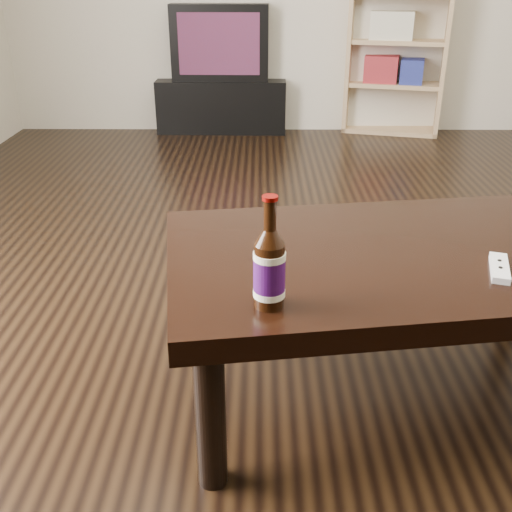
{
  "coord_description": "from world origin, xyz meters",
  "views": [
    {
      "loc": [
        -0.54,
        -1.89,
        1.18
      ],
      "look_at": [
        -0.55,
        -0.69,
        0.61
      ],
      "focal_mm": 42.0,
      "sensor_mm": 36.0,
      "label": 1
    }
  ],
  "objects_px": {
    "tv_stand": "(223,103)",
    "beer_bottle": "(269,269)",
    "coffee_table": "(400,270)",
    "remote": "(500,268)",
    "bookshelf": "(397,37)",
    "tv": "(221,41)"
  },
  "relations": [
    {
      "from": "bookshelf",
      "to": "remote",
      "type": "relative_size",
      "value": 8.54
    },
    {
      "from": "tv_stand",
      "to": "tv",
      "type": "bearing_deg",
      "value": -90.0
    },
    {
      "from": "remote",
      "to": "bookshelf",
      "type": "bearing_deg",
      "value": 99.39
    },
    {
      "from": "bookshelf",
      "to": "coffee_table",
      "type": "relative_size",
      "value": 1.0
    },
    {
      "from": "tv",
      "to": "tv_stand",
      "type": "bearing_deg",
      "value": 90.0
    },
    {
      "from": "coffee_table",
      "to": "beer_bottle",
      "type": "relative_size",
      "value": 5.18
    },
    {
      "from": "tv_stand",
      "to": "tv",
      "type": "distance_m",
      "value": 0.48
    },
    {
      "from": "coffee_table",
      "to": "beer_bottle",
      "type": "distance_m",
      "value": 0.51
    },
    {
      "from": "tv",
      "to": "bookshelf",
      "type": "xyz_separation_m",
      "value": [
        1.36,
        -0.06,
        0.04
      ]
    },
    {
      "from": "coffee_table",
      "to": "remote",
      "type": "xyz_separation_m",
      "value": [
        0.22,
        -0.13,
        0.07
      ]
    },
    {
      "from": "remote",
      "to": "coffee_table",
      "type": "bearing_deg",
      "value": 166.14
    },
    {
      "from": "coffee_table",
      "to": "remote",
      "type": "distance_m",
      "value": 0.27
    },
    {
      "from": "remote",
      "to": "tv",
      "type": "bearing_deg",
      "value": 121.0
    },
    {
      "from": "coffee_table",
      "to": "bookshelf",
      "type": "bearing_deg",
      "value": 78.97
    },
    {
      "from": "beer_bottle",
      "to": "remote",
      "type": "bearing_deg",
      "value": 16.79
    },
    {
      "from": "tv",
      "to": "bookshelf",
      "type": "bearing_deg",
      "value": -1.66
    },
    {
      "from": "tv_stand",
      "to": "coffee_table",
      "type": "relative_size",
      "value": 0.73
    },
    {
      "from": "bookshelf",
      "to": "beer_bottle",
      "type": "distance_m",
      "value": 3.82
    },
    {
      "from": "tv",
      "to": "beer_bottle",
      "type": "height_order",
      "value": "tv"
    },
    {
      "from": "tv_stand",
      "to": "remote",
      "type": "bearing_deg",
      "value": -74.46
    },
    {
      "from": "beer_bottle",
      "to": "remote",
      "type": "distance_m",
      "value": 0.63
    },
    {
      "from": "tv_stand",
      "to": "beer_bottle",
      "type": "height_order",
      "value": "beer_bottle"
    }
  ]
}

